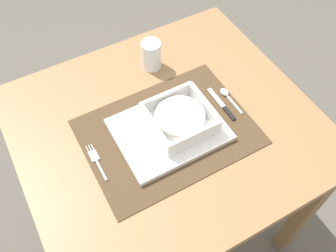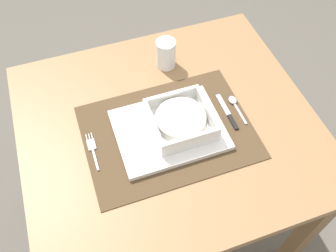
# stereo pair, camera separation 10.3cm
# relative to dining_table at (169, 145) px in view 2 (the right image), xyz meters

# --- Properties ---
(ground_plane) EXTENTS (6.00, 6.00, 0.00)m
(ground_plane) POSITION_rel_dining_table_xyz_m (0.00, 0.00, -0.63)
(ground_plane) COLOR #59544C
(dining_table) EXTENTS (0.86, 0.78, 0.74)m
(dining_table) POSITION_rel_dining_table_xyz_m (0.00, 0.00, 0.00)
(dining_table) COLOR #936D47
(dining_table) RESTS_ON ground
(placemat) EXTENTS (0.48, 0.35, 0.00)m
(placemat) POSITION_rel_dining_table_xyz_m (-0.01, -0.03, 0.11)
(placemat) COLOR #4C3823
(placemat) RESTS_ON dining_table
(serving_plate) EXTENTS (0.30, 0.24, 0.02)m
(serving_plate) POSITION_rel_dining_table_xyz_m (-0.01, -0.03, 0.12)
(serving_plate) COLOR white
(serving_plate) RESTS_ON placemat
(porridge_bowl) EXTENTS (0.17, 0.17, 0.05)m
(porridge_bowl) POSITION_rel_dining_table_xyz_m (0.03, -0.03, 0.15)
(porridge_bowl) COLOR white
(porridge_bowl) RESTS_ON serving_plate
(fork) EXTENTS (0.02, 0.13, 0.00)m
(fork) POSITION_rel_dining_table_xyz_m (-0.23, -0.01, 0.12)
(fork) COLOR silver
(fork) RESTS_ON placemat
(spoon) EXTENTS (0.02, 0.11, 0.01)m
(spoon) POSITION_rel_dining_table_xyz_m (0.21, 0.00, 0.12)
(spoon) COLOR silver
(spoon) RESTS_ON placemat
(butter_knife) EXTENTS (0.01, 0.14, 0.01)m
(butter_knife) POSITION_rel_dining_table_xyz_m (0.18, -0.03, 0.12)
(butter_knife) COLOR black
(butter_knife) RESTS_ON placemat
(drinking_glass) EXTENTS (0.06, 0.06, 0.10)m
(drinking_glass) POSITION_rel_dining_table_xyz_m (0.07, 0.23, 0.16)
(drinking_glass) COLOR white
(drinking_glass) RESTS_ON dining_table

